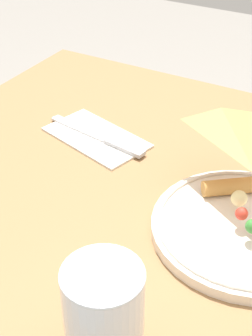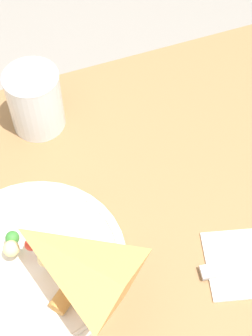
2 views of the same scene
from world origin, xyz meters
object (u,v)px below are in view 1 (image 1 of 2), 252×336
object	(u,v)px
plate_pizza	(245,225)
milk_glass	(104,311)
napkin_folded	(96,137)
butter_knife	(101,137)

from	to	relation	value
plate_pizza	milk_glass	distance (m)	0.26
plate_pizza	napkin_folded	xyz separation A→B (m)	(0.31, -0.11, -0.01)
milk_glass	butter_knife	distance (m)	0.43
plate_pizza	milk_glass	xyz separation A→B (m)	(0.07, 0.25, 0.04)
butter_knife	plate_pizza	bearing A→B (deg)	169.37
milk_glass	butter_knife	size ratio (longest dim) A/B	0.51
plate_pizza	milk_glass	bearing A→B (deg)	73.19
plate_pizza	milk_glass	world-z (taller)	milk_glass
milk_glass	plate_pizza	bearing A→B (deg)	-106.81
plate_pizza	butter_knife	distance (m)	0.32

